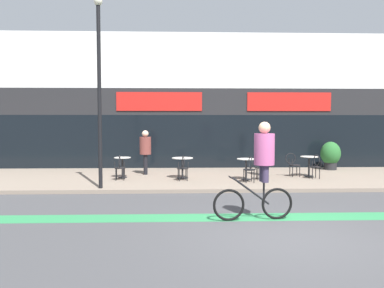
{
  "coord_description": "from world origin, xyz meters",
  "views": [
    {
      "loc": [
        -2.05,
        -6.91,
        2.19
      ],
      "look_at": [
        -1.6,
        6.28,
        1.42
      ],
      "focal_mm": 35.0,
      "sensor_mm": 36.0,
      "label": 1
    }
  ],
  "objects_px": {
    "cafe_chair_2_near": "(250,168)",
    "planter_pot": "(331,155)",
    "bistro_table_0": "(122,163)",
    "cafe_chair_0_near": "(120,166)",
    "cyclist_0": "(261,164)",
    "bistro_table_2": "(246,165)",
    "bistro_table_3": "(309,162)",
    "pedestrian_near_end": "(265,152)",
    "bistro_table_1": "(182,163)",
    "lamp_post": "(99,81)",
    "cafe_chair_1_near": "(183,166)",
    "cafe_chair_3_side": "(293,163)",
    "cafe_chair_3_near": "(315,165)",
    "pedestrian_far_end": "(145,148)",
    "cafe_chair_2_side": "(263,165)"
  },
  "relations": [
    {
      "from": "cafe_chair_2_near",
      "to": "planter_pot",
      "type": "xyz_separation_m",
      "value": [
        4.2,
        3.38,
        0.13
      ]
    },
    {
      "from": "bistro_table_0",
      "to": "cafe_chair_0_near",
      "type": "bearing_deg",
      "value": -89.58
    },
    {
      "from": "planter_pot",
      "to": "cyclist_0",
      "type": "distance_m",
      "value": 9.2
    },
    {
      "from": "bistro_table_2",
      "to": "bistro_table_3",
      "type": "xyz_separation_m",
      "value": [
        2.56,
        0.77,
        0.0
      ]
    },
    {
      "from": "pedestrian_near_end",
      "to": "bistro_table_2",
      "type": "bearing_deg",
      "value": -120.81
    },
    {
      "from": "bistro_table_1",
      "to": "lamp_post",
      "type": "xyz_separation_m",
      "value": [
        -2.59,
        -2.01,
        2.8
      ]
    },
    {
      "from": "cafe_chair_1_near",
      "to": "bistro_table_2",
      "type": "bearing_deg",
      "value": -93.5
    },
    {
      "from": "cafe_chair_3_side",
      "to": "cyclist_0",
      "type": "height_order",
      "value": "cyclist_0"
    },
    {
      "from": "bistro_table_0",
      "to": "pedestrian_near_end",
      "type": "bearing_deg",
      "value": 3.18
    },
    {
      "from": "cyclist_0",
      "to": "pedestrian_near_end",
      "type": "xyz_separation_m",
      "value": [
        1.48,
        6.04,
        -0.21
      ]
    },
    {
      "from": "cafe_chair_3_near",
      "to": "planter_pot",
      "type": "bearing_deg",
      "value": -40.44
    },
    {
      "from": "cafe_chair_0_near",
      "to": "pedestrian_far_end",
      "type": "distance_m",
      "value": 1.79
    },
    {
      "from": "bistro_table_3",
      "to": "lamp_post",
      "type": "xyz_separation_m",
      "value": [
        -7.44,
        -2.33,
        2.81
      ]
    },
    {
      "from": "bistro_table_0",
      "to": "cafe_chair_3_near",
      "type": "distance_m",
      "value": 7.12
    },
    {
      "from": "bistro_table_1",
      "to": "cyclist_0",
      "type": "xyz_separation_m",
      "value": [
        1.71,
        -5.52,
        0.6
      ]
    },
    {
      "from": "pedestrian_far_end",
      "to": "pedestrian_near_end",
      "type": "bearing_deg",
      "value": 168.02
    },
    {
      "from": "cafe_chair_2_side",
      "to": "lamp_post",
      "type": "bearing_deg",
      "value": 18.7
    },
    {
      "from": "planter_pot",
      "to": "cyclist_0",
      "type": "height_order",
      "value": "cyclist_0"
    },
    {
      "from": "bistro_table_2",
      "to": "cafe_chair_3_side",
      "type": "height_order",
      "value": "cafe_chair_3_side"
    },
    {
      "from": "bistro_table_1",
      "to": "cafe_chair_2_side",
      "type": "height_order",
      "value": "cafe_chair_2_side"
    },
    {
      "from": "cafe_chair_2_near",
      "to": "cyclist_0",
      "type": "distance_m",
      "value": 4.54
    },
    {
      "from": "planter_pot",
      "to": "lamp_post",
      "type": "xyz_separation_m",
      "value": [
        -9.08,
        -4.32,
        2.71
      ]
    },
    {
      "from": "cafe_chair_2_side",
      "to": "cafe_chair_2_near",
      "type": "bearing_deg",
      "value": 48.06
    },
    {
      "from": "lamp_post",
      "to": "planter_pot",
      "type": "bearing_deg",
      "value": 25.45
    },
    {
      "from": "bistro_table_3",
      "to": "cyclist_0",
      "type": "distance_m",
      "value": 6.66
    },
    {
      "from": "cafe_chair_1_near",
      "to": "cyclist_0",
      "type": "bearing_deg",
      "value": -168.95
    },
    {
      "from": "bistro_table_2",
      "to": "cafe_chair_2_near",
      "type": "xyz_separation_m",
      "value": [
        0.01,
        -0.63,
        -0.02
      ]
    },
    {
      "from": "bistro_table_2",
      "to": "cyclist_0",
      "type": "bearing_deg",
      "value": -96.49
    },
    {
      "from": "bistro_table_3",
      "to": "pedestrian_far_end",
      "type": "relative_size",
      "value": 0.44
    },
    {
      "from": "bistro_table_2",
      "to": "cafe_chair_2_near",
      "type": "distance_m",
      "value": 0.63
    },
    {
      "from": "cafe_chair_2_side",
      "to": "planter_pot",
      "type": "distance_m",
      "value": 4.53
    },
    {
      "from": "bistro_table_0",
      "to": "bistro_table_1",
      "type": "distance_m",
      "value": 2.25
    },
    {
      "from": "cafe_chair_2_near",
      "to": "pedestrian_far_end",
      "type": "xyz_separation_m",
      "value": [
        -3.76,
        2.18,
        0.52
      ]
    },
    {
      "from": "cafe_chair_2_side",
      "to": "lamp_post",
      "type": "distance_m",
      "value": 6.38
    },
    {
      "from": "bistro_table_2",
      "to": "cafe_chair_1_near",
      "type": "bearing_deg",
      "value": -175.43
    },
    {
      "from": "cyclist_0",
      "to": "pedestrian_far_end",
      "type": "bearing_deg",
      "value": -69.74
    },
    {
      "from": "bistro_table_2",
      "to": "cafe_chair_3_near",
      "type": "relative_size",
      "value": 0.85
    },
    {
      "from": "bistro_table_1",
      "to": "cafe_chair_2_near",
      "type": "height_order",
      "value": "cafe_chair_2_near"
    },
    {
      "from": "planter_pot",
      "to": "cafe_chair_3_near",
      "type": "bearing_deg",
      "value": -121.99
    },
    {
      "from": "cafe_chair_2_near",
      "to": "cafe_chair_2_side",
      "type": "distance_m",
      "value": 0.88
    },
    {
      "from": "cafe_chair_0_near",
      "to": "planter_pot",
      "type": "distance_m",
      "value": 9.15
    },
    {
      "from": "bistro_table_1",
      "to": "bistro_table_0",
      "type": "bearing_deg",
      "value": 174.62
    },
    {
      "from": "cafe_chair_0_near",
      "to": "cafe_chair_3_near",
      "type": "height_order",
      "value": "same"
    },
    {
      "from": "bistro_table_1",
      "to": "pedestrian_near_end",
      "type": "xyz_separation_m",
      "value": [
        3.19,
        0.51,
        0.39
      ]
    },
    {
      "from": "cyclist_0",
      "to": "cafe_chair_3_near",
      "type": "bearing_deg",
      "value": -126.37
    },
    {
      "from": "bistro_table_0",
      "to": "bistro_table_1",
      "type": "xyz_separation_m",
      "value": [
        2.24,
        -0.21,
        0.01
      ]
    },
    {
      "from": "bistro_table_0",
      "to": "lamp_post",
      "type": "height_order",
      "value": "lamp_post"
    },
    {
      "from": "bistro_table_3",
      "to": "pedestrian_far_end",
      "type": "height_order",
      "value": "pedestrian_far_end"
    },
    {
      "from": "bistro_table_0",
      "to": "cafe_chair_1_near",
      "type": "height_order",
      "value": "cafe_chair_1_near"
    },
    {
      "from": "bistro_table_1",
      "to": "cafe_chair_2_near",
      "type": "relative_size",
      "value": 0.86
    }
  ]
}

